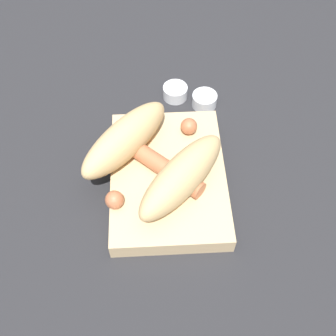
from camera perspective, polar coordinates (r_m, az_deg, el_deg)
name	(u,v)px	position (r m, az deg, el deg)	size (l,w,h in m)	color
ground_plane	(168,183)	(0.64, 0.00, -2.03)	(3.00, 3.00, 0.00)	#232326
food_tray	(168,177)	(0.63, 0.00, -1.29)	(0.23, 0.17, 0.03)	tan
bread_roll	(153,157)	(0.60, -2.11, 1.49)	(0.23, 0.23, 0.06)	tan
sausage	(154,161)	(0.61, -1.91, 0.99)	(0.15, 0.14, 0.03)	#B26642
pickled_veggies	(138,131)	(0.66, -4.02, 5.00)	(0.08, 0.06, 0.01)	orange
condiment_cup_near	(204,101)	(0.74, 4.95, 9.09)	(0.04, 0.04, 0.02)	silver
condiment_cup_far	(175,93)	(0.75, 0.98, 10.18)	(0.04, 0.04, 0.02)	silver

